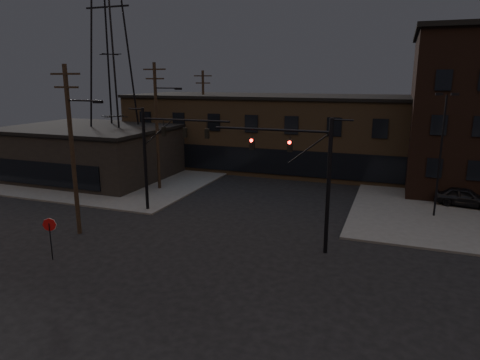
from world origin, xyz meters
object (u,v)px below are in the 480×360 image
stop_sign (50,229)px  parked_car_lot_b (469,183)px  traffic_signal_near (309,170)px  car_crossing (335,171)px  traffic_signal_far (159,148)px  parked_car_lot_a (465,197)px

stop_sign → parked_car_lot_b: size_ratio=0.58×
traffic_signal_near → car_crossing: (-1.22, 20.05, -4.16)m
parked_car_lot_b → car_crossing: size_ratio=0.91×
car_crossing → parked_car_lot_b: bearing=-0.4°
traffic_signal_far → car_crossing: traffic_signal_far is taller
traffic_signal_near → parked_car_lot_a: traffic_signal_near is taller
stop_sign → parked_car_lot_b: (24.49, 25.30, -1.08)m
traffic_signal_far → parked_car_lot_a: traffic_signal_far is taller
stop_sign → traffic_signal_near: bearing=25.9°
traffic_signal_far → car_crossing: bearing=56.8°
traffic_signal_far → car_crossing: (10.85, 16.55, -4.24)m
stop_sign → car_crossing: size_ratio=0.53×
parked_car_lot_b → car_crossing: bearing=89.4°
traffic_signal_far → stop_sign: size_ratio=3.23×
traffic_signal_far → parked_car_lot_b: size_ratio=1.88×
parked_car_lot_b → car_crossing: 12.42m
traffic_signal_far → parked_car_lot_a: bearing=23.2°
traffic_signal_far → car_crossing: size_ratio=1.70×
traffic_signal_near → traffic_signal_far: 12.57m
traffic_signal_far → stop_sign: (-1.28, -9.99, -3.17)m
stop_sign → parked_car_lot_a: stop_sign is taller
traffic_signal_near → stop_sign: traffic_signal_near is taller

